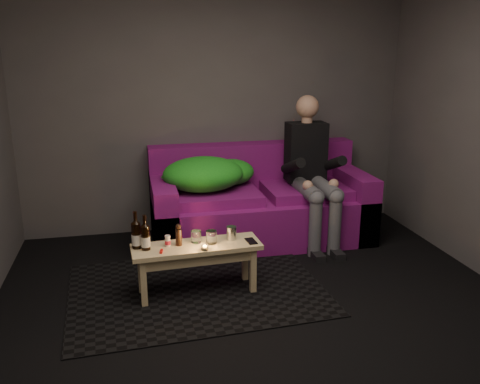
# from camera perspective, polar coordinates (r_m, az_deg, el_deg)

# --- Properties ---
(floor) EXTENTS (4.50, 4.50, 0.00)m
(floor) POSITION_cam_1_polar(r_m,az_deg,el_deg) (3.63, 3.95, -15.67)
(floor) COLOR black
(floor) RESTS_ON ground
(room) EXTENTS (4.50, 4.50, 4.50)m
(room) POSITION_cam_1_polar(r_m,az_deg,el_deg) (3.54, 2.30, 11.82)
(room) COLOR silver
(room) RESTS_ON ground
(rug) EXTENTS (2.09, 1.57, 0.01)m
(rug) POSITION_cam_1_polar(r_m,az_deg,el_deg) (4.21, -4.87, -10.80)
(rug) COLOR black
(rug) RESTS_ON floor
(sofa) EXTENTS (2.16, 0.97, 0.93)m
(sofa) POSITION_cam_1_polar(r_m,az_deg,el_deg) (5.18, 2.16, -1.55)
(sofa) COLOR #811175
(sofa) RESTS_ON floor
(green_blanket) EXTENTS (0.95, 0.65, 0.32)m
(green_blanket) POSITION_cam_1_polar(r_m,az_deg,el_deg) (4.97, -3.68, 2.01)
(green_blanket) COLOR #18871E
(green_blanket) RESTS_ON sofa
(person) EXTENTS (0.39, 0.90, 1.44)m
(person) POSITION_cam_1_polar(r_m,az_deg,el_deg) (5.05, 8.02, 2.67)
(person) COLOR black
(person) RESTS_ON sofa
(coffee_table) EXTENTS (1.02, 0.37, 0.41)m
(coffee_table) POSITION_cam_1_polar(r_m,az_deg,el_deg) (4.03, -4.89, -6.88)
(coffee_table) COLOR tan
(coffee_table) RESTS_ON rug
(beer_bottle_a) EXTENTS (0.07, 0.07, 0.30)m
(beer_bottle_a) POSITION_cam_1_polar(r_m,az_deg,el_deg) (3.96, -11.57, -4.71)
(beer_bottle_a) COLOR black
(beer_bottle_a) RESTS_ON coffee_table
(beer_bottle_b) EXTENTS (0.07, 0.07, 0.28)m
(beer_bottle_b) POSITION_cam_1_polar(r_m,az_deg,el_deg) (3.92, -10.57, -4.98)
(beer_bottle_b) COLOR black
(beer_bottle_b) RESTS_ON coffee_table
(salt_shaker) EXTENTS (0.05, 0.05, 0.09)m
(salt_shaker) POSITION_cam_1_polar(r_m,az_deg,el_deg) (3.98, -8.13, -5.45)
(salt_shaker) COLOR silver
(salt_shaker) RESTS_ON coffee_table
(pepper_mill) EXTENTS (0.06, 0.06, 0.13)m
(pepper_mill) POSITION_cam_1_polar(r_m,az_deg,el_deg) (3.98, -6.90, -5.08)
(pepper_mill) COLOR black
(pepper_mill) RESTS_ON coffee_table
(tumbler_back) EXTENTS (0.10, 0.10, 0.10)m
(tumbler_back) POSITION_cam_1_polar(r_m,az_deg,el_deg) (4.03, -4.94, -5.01)
(tumbler_back) COLOR white
(tumbler_back) RESTS_ON coffee_table
(tealight) EXTENTS (0.05, 0.05, 0.04)m
(tealight) POSITION_cam_1_polar(r_m,az_deg,el_deg) (3.89, -3.97, -6.22)
(tealight) COLOR white
(tealight) RESTS_ON coffee_table
(tumbler_front) EXTENTS (0.09, 0.09, 0.10)m
(tumbler_front) POSITION_cam_1_polar(r_m,az_deg,el_deg) (4.00, -3.23, -5.08)
(tumbler_front) COLOR white
(tumbler_front) RESTS_ON coffee_table
(steel_cup) EXTENTS (0.08, 0.08, 0.11)m
(steel_cup) POSITION_cam_1_polar(r_m,az_deg,el_deg) (4.07, -0.97, -4.63)
(steel_cup) COLOR #ABAFB2
(steel_cup) RESTS_ON coffee_table
(smartphone) EXTENTS (0.08, 0.14, 0.01)m
(smartphone) POSITION_cam_1_polar(r_m,az_deg,el_deg) (4.05, 1.25, -5.53)
(smartphone) COLOR black
(smartphone) RESTS_ON coffee_table
(red_lighter) EXTENTS (0.03, 0.08, 0.01)m
(red_lighter) POSITION_cam_1_polar(r_m,az_deg,el_deg) (3.89, -8.83, -6.59)
(red_lighter) COLOR red
(red_lighter) RESTS_ON coffee_table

